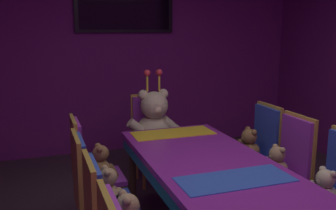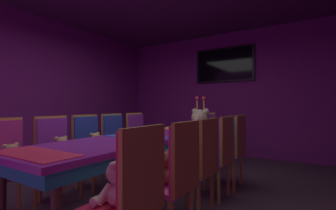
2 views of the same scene
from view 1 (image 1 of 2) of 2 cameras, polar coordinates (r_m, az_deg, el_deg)
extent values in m
cube|color=#721E72|center=(5.39, -6.61, 8.05)|extent=(5.20, 0.12, 2.80)
cube|color=purple|center=(2.56, 10.06, -11.54)|extent=(0.90, 2.80, 0.05)
cube|color=teal|center=(2.59, 10.00, -13.07)|extent=(0.88, 2.74, 0.10)
cylinder|color=#4C3826|center=(3.90, 5.75, -9.09)|extent=(0.07, 0.07, 0.69)
cylinder|color=#4C3826|center=(3.66, -5.36, -10.48)|extent=(0.07, 0.07, 0.69)
cube|color=blue|center=(2.55, 10.08, -10.96)|extent=(0.77, 0.32, 0.01)
cube|color=yellow|center=(3.58, 0.77, -4.24)|extent=(0.77, 0.32, 0.01)
cube|color=#2D47B2|center=(2.30, -11.08, -14.48)|extent=(0.05, 0.38, 0.50)
cube|color=gold|center=(2.30, -11.63, -14.53)|extent=(0.03, 0.41, 0.55)
sphere|color=tan|center=(2.35, -6.14, -14.84)|extent=(0.15, 0.15, 0.15)
sphere|color=tan|center=(2.36, -4.93, -14.93)|extent=(0.05, 0.05, 0.05)
sphere|color=tan|center=(2.37, -6.87, -13.14)|extent=(0.05, 0.05, 0.05)
sphere|color=tan|center=(2.27, -6.25, -14.24)|extent=(0.05, 0.05, 0.05)
cube|color=#2D47B2|center=(2.91, -9.16, -14.58)|extent=(0.40, 0.40, 0.04)
cube|color=#2D47B2|center=(2.78, -13.05, -9.92)|extent=(0.05, 0.38, 0.50)
cube|color=gold|center=(2.78, -13.50, -9.96)|extent=(0.03, 0.41, 0.55)
ellipsoid|color=tan|center=(2.87, -9.22, -12.91)|extent=(0.16, 0.16, 0.13)
sphere|color=tan|center=(2.82, -9.00, -10.67)|extent=(0.13, 0.13, 0.13)
sphere|color=tan|center=(2.84, -8.09, -10.77)|extent=(0.05, 0.05, 0.05)
sphere|color=tan|center=(2.85, -9.51, -9.42)|extent=(0.05, 0.05, 0.05)
sphere|color=tan|center=(2.76, -9.15, -10.12)|extent=(0.05, 0.05, 0.05)
cylinder|color=tan|center=(2.94, -8.85, -11.97)|extent=(0.05, 0.12, 0.11)
cylinder|color=tan|center=(2.79, -8.22, -13.26)|extent=(0.05, 0.12, 0.11)
cylinder|color=tan|center=(2.94, -7.23, -13.14)|extent=(0.06, 0.12, 0.06)
cylinder|color=tan|center=(2.87, -6.85, -13.84)|extent=(0.06, 0.12, 0.06)
cube|color=purple|center=(3.39, -10.24, -10.77)|extent=(0.40, 0.40, 0.04)
cube|color=purple|center=(3.27, -13.53, -6.65)|extent=(0.05, 0.38, 0.50)
cube|color=gold|center=(3.27, -13.91, -6.68)|extent=(0.03, 0.41, 0.55)
cylinder|color=gold|center=(3.65, -7.97, -12.96)|extent=(0.04, 0.04, 0.42)
cylinder|color=gold|center=(3.36, -6.86, -15.13)|extent=(0.04, 0.04, 0.42)
cylinder|color=gold|center=(3.61, -13.10, -13.45)|extent=(0.04, 0.04, 0.42)
ellipsoid|color=olive|center=(3.35, -10.30, -9.23)|extent=(0.17, 0.17, 0.14)
sphere|color=olive|center=(3.31, -10.11, -7.17)|extent=(0.14, 0.14, 0.14)
sphere|color=#AE7747|center=(3.32, -9.29, -7.27)|extent=(0.05, 0.05, 0.05)
sphere|color=olive|center=(3.34, -10.55, -6.06)|extent=(0.05, 0.05, 0.05)
sphere|color=olive|center=(3.24, -10.26, -6.59)|extent=(0.05, 0.05, 0.05)
cylinder|color=olive|center=(3.43, -9.94, -8.47)|extent=(0.05, 0.12, 0.12)
cylinder|color=olive|center=(3.27, -9.43, -9.46)|extent=(0.05, 0.12, 0.12)
cylinder|color=olive|center=(3.43, -8.49, -9.53)|extent=(0.06, 0.13, 0.06)
cylinder|color=olive|center=(3.34, -8.19, -10.08)|extent=(0.06, 0.13, 0.06)
cube|color=#2D47B2|center=(3.06, 22.55, -13.94)|extent=(0.40, 0.40, 0.04)
ellipsoid|color=beige|center=(3.03, 22.69, -12.32)|extent=(0.17, 0.17, 0.14)
sphere|color=beige|center=(2.97, 22.65, -10.22)|extent=(0.14, 0.14, 0.14)
sphere|color=#FDDCAD|center=(2.95, 21.95, -10.56)|extent=(0.05, 0.05, 0.05)
sphere|color=beige|center=(2.93, 23.61, -9.55)|extent=(0.05, 0.05, 0.05)
sphere|color=beige|center=(3.00, 22.29, -8.96)|extent=(0.05, 0.05, 0.05)
cylinder|color=beige|center=(2.94, 23.30, -12.77)|extent=(0.05, 0.12, 0.11)
cylinder|color=beige|center=(3.06, 21.14, -11.68)|extent=(0.05, 0.12, 0.11)
cylinder|color=beige|center=(2.95, 21.56, -13.86)|extent=(0.06, 0.13, 0.06)
cylinder|color=beige|center=(3.01, 20.43, -13.25)|extent=(0.06, 0.13, 0.06)
cube|color=purple|center=(3.46, 16.11, -10.57)|extent=(0.40, 0.40, 0.04)
cube|color=purple|center=(3.47, 18.79, -5.91)|extent=(0.05, 0.38, 0.50)
cube|color=gold|center=(3.49, 19.08, -5.87)|extent=(0.03, 0.41, 0.55)
cylinder|color=gold|center=(3.75, 16.52, -12.62)|extent=(0.04, 0.04, 0.42)
cylinder|color=gold|center=(3.52, 19.63, -14.45)|extent=(0.04, 0.04, 0.42)
cylinder|color=gold|center=(3.59, 12.24, -13.55)|extent=(0.04, 0.04, 0.42)
ellipsoid|color=tan|center=(3.42, 16.19, -9.09)|extent=(0.17, 0.17, 0.14)
sphere|color=tan|center=(3.37, 16.10, -7.16)|extent=(0.14, 0.14, 0.14)
sphere|color=tan|center=(3.35, 15.43, -7.44)|extent=(0.05, 0.05, 0.05)
sphere|color=tan|center=(3.33, 16.87, -6.54)|extent=(0.05, 0.05, 0.05)
sphere|color=tan|center=(3.41, 15.86, -6.06)|extent=(0.05, 0.05, 0.05)
cylinder|color=tan|center=(3.33, 16.56, -9.41)|extent=(0.05, 0.12, 0.11)
cylinder|color=tan|center=(3.46, 14.91, -8.53)|extent=(0.05, 0.12, 0.11)
cylinder|color=tan|center=(3.34, 15.02, -10.36)|extent=(0.06, 0.13, 0.06)
cylinder|color=tan|center=(3.41, 14.16, -9.86)|extent=(0.06, 0.13, 0.06)
cube|color=#2D47B2|center=(3.84, 12.19, -8.11)|extent=(0.40, 0.40, 0.04)
cube|color=#2D47B2|center=(3.86, 14.64, -3.95)|extent=(0.05, 0.38, 0.50)
cube|color=gold|center=(3.87, 14.91, -3.92)|extent=(0.03, 0.41, 0.55)
cylinder|color=gold|center=(4.13, 12.81, -10.15)|extent=(0.04, 0.04, 0.42)
cylinder|color=gold|center=(3.89, 15.35, -11.69)|extent=(0.04, 0.04, 0.42)
cylinder|color=gold|center=(3.98, 8.83, -10.84)|extent=(0.04, 0.04, 0.42)
cylinder|color=gold|center=(3.72, 11.18, -12.53)|extent=(0.04, 0.04, 0.42)
ellipsoid|color=olive|center=(3.81, 12.25, -6.64)|extent=(0.19, 0.19, 0.15)
sphere|color=olive|center=(3.76, 12.12, -4.68)|extent=(0.15, 0.15, 0.15)
sphere|color=#AE7747|center=(3.74, 11.43, -4.94)|extent=(0.06, 0.06, 0.06)
sphere|color=olive|center=(3.71, 12.84, -4.03)|extent=(0.06, 0.06, 0.06)
sphere|color=olive|center=(3.80, 11.93, -3.61)|extent=(0.06, 0.06, 0.06)
cylinder|color=olive|center=(3.71, 12.51, -6.90)|extent=(0.05, 0.13, 0.13)
cylinder|color=olive|center=(3.87, 11.03, -6.10)|extent=(0.05, 0.13, 0.13)
cylinder|color=olive|center=(3.73, 10.98, -7.84)|extent=(0.07, 0.14, 0.07)
cylinder|color=olive|center=(3.81, 10.22, -7.39)|extent=(0.07, 0.14, 0.07)
cube|color=purple|center=(4.24, -2.17, -6.02)|extent=(0.40, 0.40, 0.04)
cube|color=purple|center=(4.33, -2.89, -1.93)|extent=(0.38, 0.05, 0.50)
cube|color=gold|center=(4.35, -2.97, -1.87)|extent=(0.41, 0.03, 0.55)
cylinder|color=gold|center=(4.50, -0.78, -8.04)|extent=(0.04, 0.04, 0.42)
cylinder|color=gold|center=(4.22, 0.61, -9.41)|extent=(0.04, 0.04, 0.42)
cylinder|color=gold|center=(4.41, -4.77, -8.47)|extent=(0.04, 0.04, 0.42)
cylinder|color=gold|center=(4.13, -3.64, -9.91)|extent=(0.04, 0.04, 0.42)
ellipsoid|color=beige|center=(4.18, -2.19, -3.59)|extent=(0.38, 0.38, 0.30)
sphere|color=beige|center=(4.09, -2.08, -0.04)|extent=(0.30, 0.30, 0.30)
sphere|color=#FDDCAD|center=(4.00, -1.64, -0.63)|extent=(0.11, 0.11, 0.11)
sphere|color=beige|center=(4.14, -0.73, 1.68)|extent=(0.11, 0.11, 0.11)
sphere|color=beige|center=(4.07, -3.75, 1.50)|extent=(0.11, 0.11, 0.11)
cylinder|color=beige|center=(4.16, 0.60, -3.24)|extent=(0.27, 0.10, 0.25)
cylinder|color=beige|center=(4.06, -4.41, -3.67)|extent=(0.27, 0.10, 0.25)
cylinder|color=beige|center=(4.02, 0.22, -5.72)|extent=(0.28, 0.13, 0.13)
cylinder|color=beige|center=(3.96, -2.51, -6.00)|extent=(0.28, 0.13, 0.13)
cylinder|color=gold|center=(4.10, -1.33, 3.55)|extent=(0.02, 0.02, 0.20)
sphere|color=#E5333F|center=(4.09, -1.34, 4.94)|extent=(0.07, 0.07, 0.07)
cylinder|color=gold|center=(4.06, -3.16, 3.46)|extent=(0.02, 0.02, 0.20)
sphere|color=#E5333F|center=(4.05, -3.17, 4.86)|extent=(0.07, 0.07, 0.07)
cube|color=black|center=(5.30, -6.55, 15.02)|extent=(1.35, 0.05, 0.78)
cube|color=black|center=(5.28, -6.49, 15.04)|extent=(1.24, 0.01, 0.70)
camera|label=2|loc=(3.08, 71.53, -7.78)|focal=25.49mm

